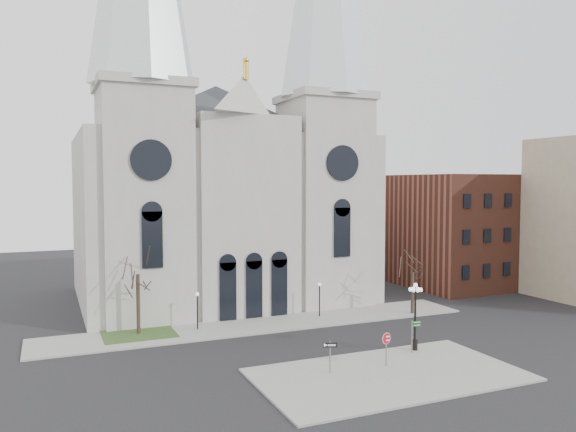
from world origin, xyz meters
name	(u,v)px	position (x,y,z in m)	size (l,w,h in m)	color
ground	(316,360)	(0.00, 0.00, 0.00)	(160.00, 160.00, 0.00)	black
sidewalk_near	(389,375)	(3.00, -5.00, 0.07)	(18.00, 10.00, 0.14)	gray
sidewalk_far	(263,324)	(0.00, 11.00, 0.07)	(40.00, 6.00, 0.14)	gray
grass_patch	(139,334)	(-11.00, 12.00, 0.09)	(6.00, 5.00, 0.18)	#2B491F
cathedral	(224,133)	(0.00, 22.86, 18.48)	(33.00, 26.66, 54.00)	#A29E96
bg_building_brick	(449,229)	(30.00, 22.00, 7.00)	(14.00, 18.00, 14.00)	brown
tree_left	(138,270)	(-11.00, 12.00, 5.58)	(3.20, 3.20, 7.50)	#2D2219
tree_right	(413,270)	(15.00, 9.00, 4.47)	(3.20, 3.20, 6.00)	#2D2219
ped_lamp_left	(197,304)	(-6.00, 11.50, 2.33)	(0.32, 0.32, 3.26)	black
ped_lamp_right	(319,294)	(6.00, 11.50, 2.33)	(0.32, 0.32, 3.26)	black
stop_sign	(386,342)	(3.75, -3.51, 1.85)	(0.86, 0.16, 2.39)	slate
globe_lamp	(415,308)	(7.86, -1.22, 3.41)	(1.33, 1.33, 5.21)	black
one_way_sign	(330,352)	(-0.60, -3.32, 1.63)	(0.91, 0.39, 2.20)	slate
street_name_sign	(413,334)	(7.32, -1.70, 1.58)	(0.79, 0.12, 2.47)	slate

